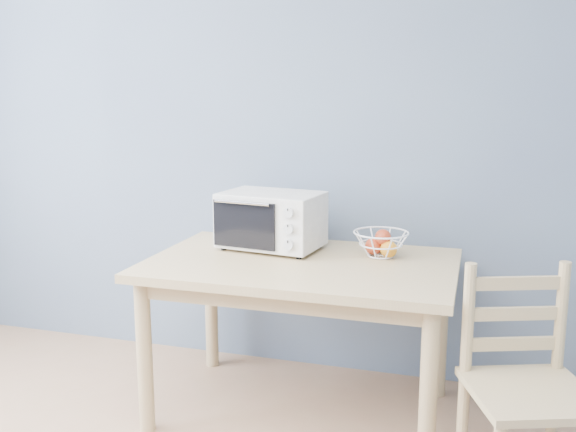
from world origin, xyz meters
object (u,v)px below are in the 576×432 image
(toaster_oven, at_px, (268,219))
(fruit_basket, at_px, (382,243))
(dining_table, at_px, (301,282))
(dining_chair, at_px, (526,393))

(toaster_oven, bearing_deg, fruit_basket, 8.12)
(dining_table, relative_size, fruit_basket, 4.50)
(fruit_basket, relative_size, dining_chair, 0.35)
(fruit_basket, bearing_deg, dining_table, -151.85)
(toaster_oven, height_order, dining_chair, toaster_oven)
(dining_chair, bearing_deg, dining_table, 135.31)
(fruit_basket, distance_m, dining_chair, 0.96)
(toaster_oven, bearing_deg, dining_table, -31.02)
(dining_table, relative_size, dining_chair, 1.56)
(dining_table, xyz_separation_m, fruit_basket, (0.34, 0.18, 0.17))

